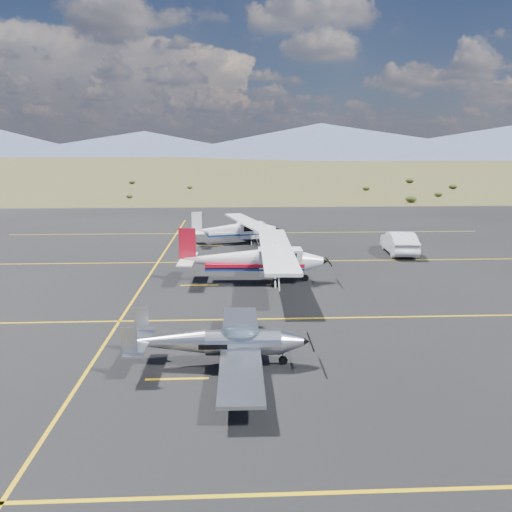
% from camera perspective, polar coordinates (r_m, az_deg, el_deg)
% --- Properties ---
extents(ground, '(1600.00, 1600.00, 0.00)m').
position_cam_1_polar(ground, '(19.54, 1.00, -9.20)').
color(ground, '#383D1C').
rests_on(ground, ground).
extents(apron, '(72.00, 72.00, 0.02)m').
position_cam_1_polar(apron, '(26.17, 0.03, -3.59)').
color(apron, black).
rests_on(apron, ground).
extents(aircraft_low_wing, '(5.75, 8.04, 1.76)m').
position_cam_1_polar(aircraft_low_wing, '(16.81, -3.86, -9.81)').
color(aircraft_low_wing, silver).
rests_on(aircraft_low_wing, apron).
extents(aircraft_cessna, '(7.00, 11.70, 2.97)m').
position_cam_1_polar(aircraft_cessna, '(26.89, -0.18, -0.26)').
color(aircraft_cessna, white).
rests_on(aircraft_cessna, apron).
extents(aircraft_plain, '(6.47, 9.86, 2.50)m').
position_cam_1_polar(aircraft_plain, '(38.10, -2.27, 3.13)').
color(aircraft_plain, white).
rests_on(aircraft_plain, apron).
extents(sedan, '(2.04, 4.86, 1.56)m').
position_cam_1_polar(sedan, '(35.63, 16.04, 1.50)').
color(sedan, white).
rests_on(sedan, apron).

